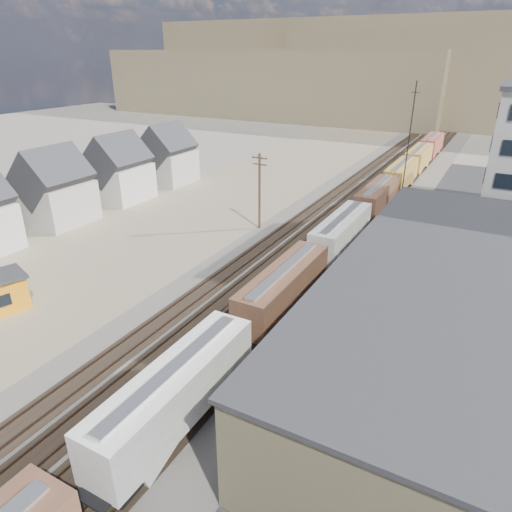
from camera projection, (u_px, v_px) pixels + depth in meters
The scene contains 10 objects.
ground at pixel (21, 508), 23.68m from camera, with size 300.00×300.00×0.00m, color #6B6356.
ballast_bed at pixel (340, 221), 63.68m from camera, with size 18.00×200.00×0.06m, color #4C4742.
dirt_yard at pixel (181, 219), 64.42m from camera, with size 24.00×180.00×0.03m, color #85725C.
rail_tracks at pixel (336, 219), 63.88m from camera, with size 11.40×200.00×0.24m.
freight_train at pixel (361, 213), 58.01m from camera, with size 3.00×119.74×4.46m.
warehouse at pixel (421, 303), 35.64m from camera, with size 12.40×40.40×7.25m.
utility_pole_north at pixel (260, 190), 58.82m from camera, with size 2.20×0.32×10.00m.
radio_mast at pixel (408, 147), 65.32m from camera, with size 1.20×0.16×18.00m.
townhouse_row at pixel (15, 203), 56.76m from camera, with size 8.15×68.16×10.47m.
hills_north at pixel (461, 76), 152.17m from camera, with size 265.00×80.00×32.00m.
Camera 1 is at (18.48, -8.37, 21.68)m, focal length 32.00 mm.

